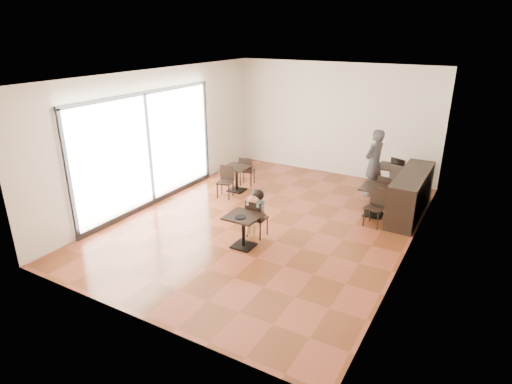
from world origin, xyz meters
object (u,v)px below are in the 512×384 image
Objects in this scene: cafe_table_mid at (375,201)px; chair_back_a at (400,174)px; chair_mid_a at (387,192)px; cafe_table_back at (390,180)px; cafe_table_left at (237,179)px; chair_left_b at (225,182)px; child at (257,213)px; chair_mid_b at (375,208)px; child_chair at (257,218)px; adult_patron at (374,163)px; chair_left_a at (247,171)px; child_table at (243,231)px; chair_back_b at (392,185)px.

chair_back_a is at bearing 86.37° from cafe_table_mid.
cafe_table_back is at bearing -71.89° from chair_mid_a.
chair_left_b is at bearing -90.00° from cafe_table_left.
child is 1.22× the size of chair_mid_b.
child_chair is 1.17× the size of cafe_table_mid.
cafe_table_left is at bearing -43.07° from adult_patron.
adult_patron is 1.97m from chair_mid_b.
adult_patron is 2.57× the size of cafe_table_left.
cafe_table_left is at bearing -176.45° from cafe_table_mid.
cafe_table_left is at bearing -153.23° from cafe_table_back.
cafe_table_back is at bearing -115.20° from child_chair.
chair_left_b is at bearing -167.66° from chair_mid_b.
child_chair reaches higher than cafe_table_left.
cafe_table_back is (3.59, 1.81, 0.04)m from cafe_table_left.
chair_left_a is 4.10m from chair_back_a.
cafe_table_back is (1.81, 4.39, 0.04)m from child_table.
cafe_table_mid is 0.83× the size of chair_mid_a.
chair_mid_a reaches higher than chair_left_b.
adult_patron is 2.48× the size of cafe_table_mid.
chair_left_b is (-3.19, -2.06, -0.46)m from adult_patron.
child_chair is 3.14m from chair_left_a.
cafe_table_mid is 3.63m from cafe_table_left.
chair_left_a is at bearing -51.64° from adult_patron.
adult_patron is 1.90× the size of chair_back_a.
chair_mid_a is at bearing -66.64° from chair_back_b.
cafe_table_left is at bearing 76.66° from chair_left_a.
chair_mid_b is 1.04× the size of chair_left_b.
cafe_table_mid reaches higher than child_table.
cafe_table_left is 0.74× the size of chair_back_b.
child_chair is 3.83m from chair_back_b.
chair_back_b reaches higher than chair_left_a.
chair_mid_a is at bearing -80.80° from cafe_table_back.
child_chair is at bearing -0.09° from adult_patron.
chair_mid_b reaches higher than child_table.
cafe_table_mid is at bearing 107.95° from chair_back_a.
child_table is 2.70m from chair_left_b.
chair_back_b is (3.74, 0.71, 0.05)m from chair_left_a.
cafe_table_back reaches higher than cafe_table_left.
cafe_table_mid is 0.86× the size of chair_left_a.
chair_back_b is at bearing 18.63° from cafe_table_left.
chair_mid_a reaches higher than child_chair.
chair_left_a is 0.89× the size of chair_back_a.
child is 1.53× the size of cafe_table_left.
chair_left_a is (-1.78, 2.58, -0.00)m from child_chair.
child is 3.83m from adult_patron.
adult_patron is at bearing -111.66° from child_chair.
chair_mid_b is 3.86m from chair_left_a.
chair_left_a is (-1.78, 2.58, -0.11)m from child.
chair_mid_a is at bearing 170.08° from chair_left_a.
cafe_table_mid is at bearing -1.25° from chair_left_b.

